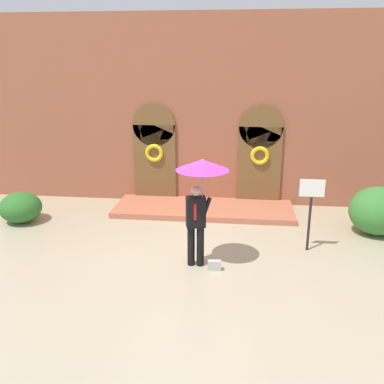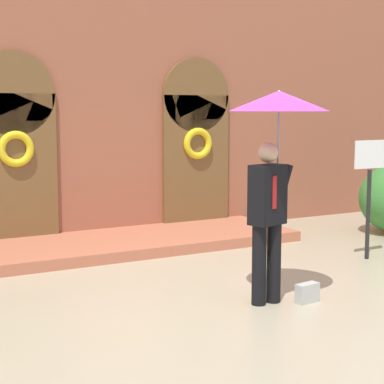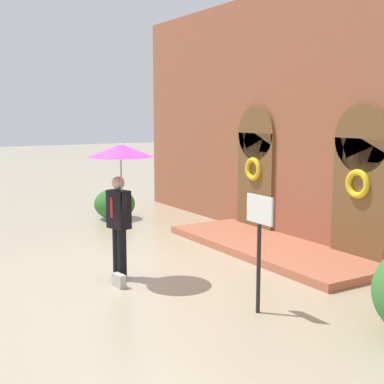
# 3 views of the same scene
# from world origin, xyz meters

# --- Properties ---
(ground_plane) EXTENTS (80.00, 80.00, 0.00)m
(ground_plane) POSITION_xyz_m (0.00, 0.00, 0.00)
(ground_plane) COLOR tan
(building_facade) EXTENTS (14.00, 2.30, 5.60)m
(building_facade) POSITION_xyz_m (-0.00, 4.15, 2.68)
(building_facade) COLOR #9E563D
(building_facade) RESTS_ON ground
(person_with_umbrella) EXTENTS (1.10, 1.10, 2.36)m
(person_with_umbrella) POSITION_xyz_m (0.23, -0.38, 1.91)
(person_with_umbrella) COLOR black
(person_with_umbrella) RESTS_ON ground
(handbag) EXTENTS (0.29, 0.16, 0.22)m
(handbag) POSITION_xyz_m (0.55, -0.58, 0.11)
(handbag) COLOR #B7B7B2
(handbag) RESTS_ON ground
(sign_post) EXTENTS (0.56, 0.06, 1.72)m
(sign_post) POSITION_xyz_m (2.65, 0.69, 1.16)
(sign_post) COLOR black
(sign_post) RESTS_ON ground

